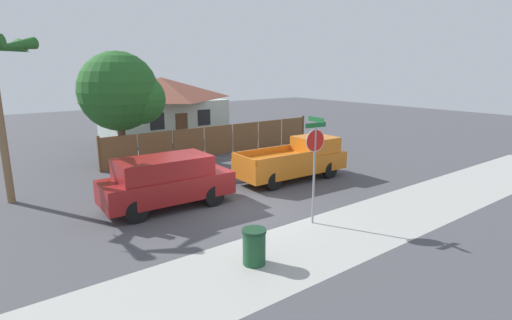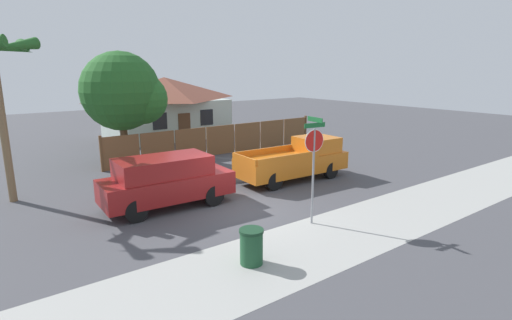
{
  "view_description": "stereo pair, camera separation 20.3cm",
  "coord_description": "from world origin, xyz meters",
  "views": [
    {
      "loc": [
        -8.0,
        -11.14,
        5.05
      ],
      "look_at": [
        1.05,
        0.62,
        1.6
      ],
      "focal_mm": 28.0,
      "sensor_mm": 36.0,
      "label": 1
    },
    {
      "loc": [
        -7.84,
        -11.26,
        5.05
      ],
      "look_at": [
        1.05,
        0.62,
        1.6
      ],
      "focal_mm": 28.0,
      "sensor_mm": 36.0,
      "label": 2
    }
  ],
  "objects": [
    {
      "name": "stop_sign",
      "position": [
        1.09,
        -2.4,
        2.39
      ],
      "size": [
        0.8,
        0.72,
        3.53
      ],
      "rotation": [
        0.0,
        0.0,
        -0.12
      ],
      "color": "gray",
      "rests_on": "ground"
    },
    {
      "name": "trash_bin",
      "position": [
        -2.16,
        -3.47,
        0.49
      ],
      "size": [
        0.64,
        0.64,
        0.96
      ],
      "color": "#1E4C2D",
      "rests_on": "ground"
    },
    {
      "name": "wooden_fence",
      "position": [
        4.43,
        8.66,
        0.86
      ],
      "size": [
        13.9,
        0.12,
        1.81
      ],
      "color": "brown",
      "rests_on": "ground"
    },
    {
      "name": "orange_pickup",
      "position": [
        4.34,
        1.91,
        0.9
      ],
      "size": [
        5.39,
        2.09,
        1.86
      ],
      "rotation": [
        0.0,
        0.0,
        -0.04
      ],
      "color": "orange",
      "rests_on": "ground"
    },
    {
      "name": "sidewalk_strip",
      "position": [
        0.0,
        -3.6,
        0.0
      ],
      "size": [
        36.0,
        3.2,
        0.01
      ],
      "color": "#A3A39E",
      "rests_on": "ground"
    },
    {
      "name": "oak_tree",
      "position": [
        -0.58,
        10.03,
        3.73
      ],
      "size": [
        4.38,
        4.17,
        5.91
      ],
      "color": "brown",
      "rests_on": "ground"
    },
    {
      "name": "red_suv",
      "position": [
        -2.07,
        1.92,
        1.03
      ],
      "size": [
        4.8,
        2.07,
        1.91
      ],
      "rotation": [
        0.0,
        0.0,
        -0.04
      ],
      "color": "maroon",
      "rests_on": "ground"
    },
    {
      "name": "ground_plane",
      "position": [
        0.0,
        0.0,
        0.0
      ],
      "size": [
        80.0,
        80.0,
        0.0
      ],
      "primitive_type": "plane",
      "color": "#47474C"
    },
    {
      "name": "house",
      "position": [
        4.52,
        16.47,
        2.26
      ],
      "size": [
        8.5,
        6.41,
        4.36
      ],
      "color": "#B2C1B7",
      "rests_on": "ground"
    }
  ]
}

